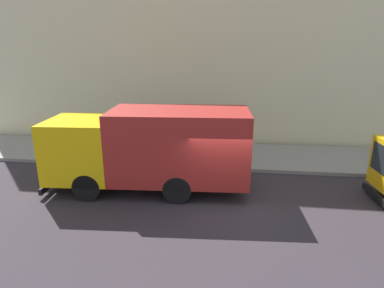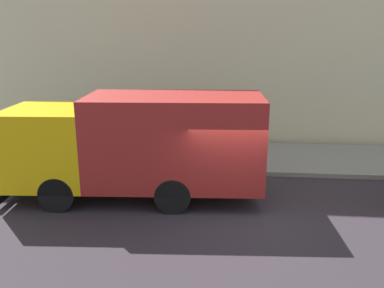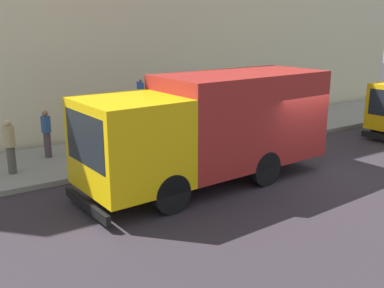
% 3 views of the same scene
% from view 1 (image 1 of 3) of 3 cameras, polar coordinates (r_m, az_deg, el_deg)
% --- Properties ---
extents(ground, '(80.00, 80.00, 0.00)m').
position_cam_1_polar(ground, '(12.31, 5.68, -9.92)').
color(ground, '#312A30').
extents(sidewalk, '(4.07, 30.00, 0.16)m').
position_cam_1_polar(sidewalk, '(16.93, 6.12, -1.97)').
color(sidewalk, gray).
rests_on(sidewalk, ground).
extents(building_facade, '(0.50, 30.00, 11.69)m').
position_cam_1_polar(building_facade, '(18.56, 6.85, 17.78)').
color(building_facade, beige).
rests_on(building_facade, ground).
extents(large_utility_truck, '(2.96, 7.91, 3.22)m').
position_cam_1_polar(large_utility_truck, '(12.68, -7.25, -0.48)').
color(large_utility_truck, '#E9B90B').
rests_on(large_utility_truck, ground).
extents(pedestrian_walking, '(0.35, 0.35, 1.64)m').
position_cam_1_polar(pedestrian_walking, '(18.33, -14.08, 2.21)').
color(pedestrian_walking, '#4D3E47').
rests_on(pedestrian_walking, sidewalk).
extents(pedestrian_standing, '(0.47, 0.47, 1.70)m').
position_cam_1_polar(pedestrian_standing, '(17.89, -19.60, 1.47)').
color(pedestrian_standing, '#504E43').
rests_on(pedestrian_standing, sidewalk).
extents(traffic_cone_orange, '(0.43, 0.43, 0.62)m').
position_cam_1_polar(traffic_cone_orange, '(16.63, -13.27, -1.26)').
color(traffic_cone_orange, orange).
rests_on(traffic_cone_orange, sidewalk).
extents(street_sign_post, '(0.44, 0.08, 2.71)m').
position_cam_1_polar(street_sign_post, '(15.44, -8.04, 2.59)').
color(street_sign_post, '#4C5156').
rests_on(street_sign_post, sidewalk).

